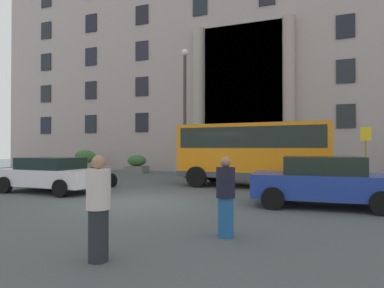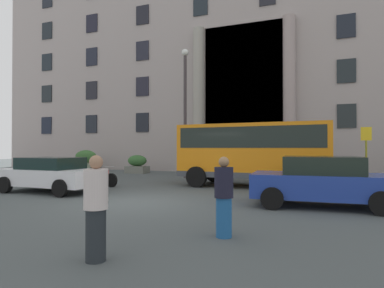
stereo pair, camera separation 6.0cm
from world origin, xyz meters
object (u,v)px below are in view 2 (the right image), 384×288
at_px(pedestrian_man_red_shirt, 96,208).
at_px(lamppost_plaza_centre, 185,102).
at_px(hedge_planter_west, 86,161).
at_px(scooter_by_planter, 51,174).
at_px(orange_minibus, 254,150).
at_px(parked_sedan_second, 51,174).
at_px(bus_stop_sign, 366,150).
at_px(hedge_planter_east, 137,164).
at_px(motorcycle_far_end, 98,176).
at_px(pedestrian_woman_dark_dress, 224,197).
at_px(white_taxi_kerbside, 322,181).

xyz_separation_m(pedestrian_man_red_shirt, lamppost_plaza_centre, (-3.95, 13.27, 3.52)).
xyz_separation_m(hedge_planter_west, scooter_by_planter, (3.82, -7.28, -0.29)).
height_order(orange_minibus, parked_sedan_second, orange_minibus).
xyz_separation_m(parked_sedan_second, scooter_by_planter, (-2.38, 2.44, -0.24)).
distance_m(bus_stop_sign, hedge_planter_east, 13.82).
relative_size(orange_minibus, motorcycle_far_end, 3.13).
xyz_separation_m(scooter_by_planter, pedestrian_woman_dark_dress, (10.31, -6.26, 0.31)).
relative_size(scooter_by_planter, pedestrian_woman_dark_dress, 1.25).
height_order(orange_minibus, scooter_by_planter, orange_minibus).
height_order(white_taxi_kerbside, scooter_by_planter, white_taxi_kerbside).
bearing_deg(pedestrian_woman_dark_dress, parked_sedan_second, 156.97).
distance_m(orange_minibus, parked_sedan_second, 8.39).
distance_m(bus_stop_sign, pedestrian_man_red_shirt, 13.38).
relative_size(orange_minibus, lamppost_plaza_centre, 0.88).
bearing_deg(motorcycle_far_end, parked_sedan_second, -93.61).
relative_size(orange_minibus, hedge_planter_west, 3.43).
relative_size(parked_sedan_second, pedestrian_woman_dark_dress, 2.64).
distance_m(bus_stop_sign, lamppost_plaza_centre, 9.54).
xyz_separation_m(orange_minibus, pedestrian_woman_dark_dress, (0.92, -8.33, -0.87)).
bearing_deg(hedge_planter_east, scooter_by_planter, -94.68).
bearing_deg(white_taxi_kerbside, hedge_planter_east, 138.70).
height_order(motorcycle_far_end, pedestrian_man_red_shirt, pedestrian_man_red_shirt).
xyz_separation_m(white_taxi_kerbside, pedestrian_man_red_shirt, (-3.23, -6.10, 0.05)).
distance_m(scooter_by_planter, lamppost_plaza_centre, 8.04).
distance_m(orange_minibus, white_taxi_kerbside, 5.07).
height_order(scooter_by_planter, lamppost_plaza_centre, lamppost_plaza_centre).
distance_m(orange_minibus, hedge_planter_west, 14.23).
bearing_deg(motorcycle_far_end, pedestrian_man_red_shirt, -44.62).
bearing_deg(motorcycle_far_end, scooter_by_planter, -174.64).
distance_m(hedge_planter_west, white_taxi_kerbside, 18.49).
bearing_deg(scooter_by_planter, motorcycle_far_end, 1.55).
height_order(pedestrian_man_red_shirt, pedestrian_woman_dark_dress, pedestrian_man_red_shirt).
height_order(motorcycle_far_end, lamppost_plaza_centre, lamppost_plaza_centre).
height_order(pedestrian_woman_dark_dress, lamppost_plaza_centre, lamppost_plaza_centre).
relative_size(hedge_planter_east, parked_sedan_second, 0.35).
bearing_deg(pedestrian_woman_dark_dress, orange_minibus, 98.96).
height_order(hedge_planter_west, motorcycle_far_end, hedge_planter_west).
height_order(orange_minibus, pedestrian_woman_dark_dress, orange_minibus).
bearing_deg(pedestrian_man_red_shirt, hedge_planter_east, 160.60).
relative_size(parked_sedan_second, pedestrian_man_red_shirt, 2.54).
distance_m(hedge_planter_west, lamppost_plaza_centre, 9.69).
bearing_deg(motorcycle_far_end, orange_minibus, 27.65).
bearing_deg(hedge_planter_west, lamppost_plaza_centre, -14.25).
relative_size(hedge_planter_east, pedestrian_woman_dark_dress, 0.93).
bearing_deg(pedestrian_man_red_shirt, parked_sedan_second, -179.50).
relative_size(hedge_planter_east, scooter_by_planter, 0.75).
relative_size(orange_minibus, white_taxi_kerbside, 1.62).
bearing_deg(lamppost_plaza_centre, scooter_by_planter, -134.19).
xyz_separation_m(pedestrian_man_red_shirt, pedestrian_woman_dark_dress, (1.44, 1.96, -0.03)).
distance_m(parked_sedan_second, lamppost_plaza_centre, 8.70).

